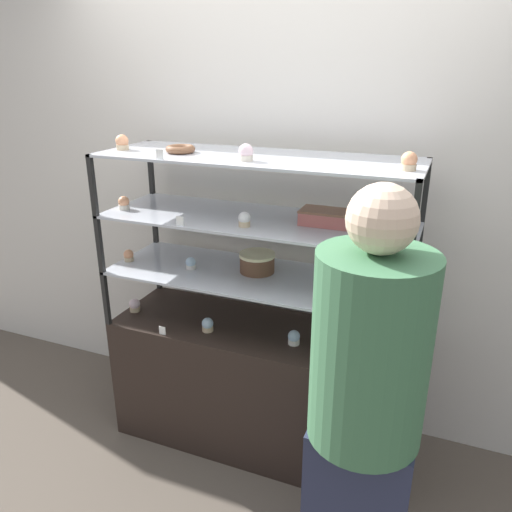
{
  "coord_description": "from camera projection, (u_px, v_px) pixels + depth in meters",
  "views": [
    {
      "loc": [
        0.86,
        -2.11,
        1.95
      ],
      "look_at": [
        0.0,
        0.0,
        1.09
      ],
      "focal_mm": 35.0,
      "sensor_mm": 36.0,
      "label": 1
    }
  ],
  "objects": [
    {
      "name": "cupcake_2",
      "position": [
        294.0,
        338.0,
        2.42
      ],
      "size": [
        0.06,
        0.06,
        0.07
      ],
      "color": "white",
      "rests_on": "display_base"
    },
    {
      "name": "sheet_cake_frosted",
      "position": [
        326.0,
        217.0,
        2.27
      ],
      "size": [
        0.24,
        0.14,
        0.07
      ],
      "color": "#C66660",
      "rests_on": "display_riser_middle"
    },
    {
      "name": "cupcake_1",
      "position": [
        208.0,
        325.0,
        2.54
      ],
      "size": [
        0.06,
        0.06,
        0.07
      ],
      "color": "#CCB28C",
      "rests_on": "display_base"
    },
    {
      "name": "cupcake_7",
      "position": [
        394.0,
        303.0,
        2.12
      ],
      "size": [
        0.05,
        0.05,
        0.06
      ],
      "color": "beige",
      "rests_on": "display_riser_lower"
    },
    {
      "name": "cupcake_4",
      "position": [
        129.0,
        256.0,
        2.65
      ],
      "size": [
        0.05,
        0.05,
        0.06
      ],
      "color": "#CCB28C",
      "rests_on": "display_riser_lower"
    },
    {
      "name": "customer_figure",
      "position": [
        365.0,
        405.0,
        1.69
      ],
      "size": [
        0.38,
        0.38,
        1.65
      ],
      "color": "#282D47",
      "rests_on": "ground_plane"
    },
    {
      "name": "donut_glazed",
      "position": [
        180.0,
        149.0,
        2.35
      ],
      "size": [
        0.14,
        0.14,
        0.03
      ],
      "color": "brown",
      "rests_on": "display_riser_upper"
    },
    {
      "name": "ground_plane",
      "position": [
        256.0,
        437.0,
        2.82
      ],
      "size": [
        20.0,
        20.0,
        0.0
      ],
      "primitive_type": "plane",
      "color": "brown"
    },
    {
      "name": "cupcake_6",
      "position": [
        322.0,
        286.0,
        2.28
      ],
      "size": [
        0.05,
        0.05,
        0.06
      ],
      "color": "#CCB28C",
      "rests_on": "display_riser_lower"
    },
    {
      "name": "cupcake_13",
      "position": [
        409.0,
        162.0,
        1.93
      ],
      "size": [
        0.06,
        0.06,
        0.07
      ],
      "color": "#CCB28C",
      "rests_on": "display_riser_upper"
    },
    {
      "name": "price_tag_0",
      "position": [
        162.0,
        331.0,
        2.51
      ],
      "size": [
        0.04,
        0.0,
        0.04
      ],
      "color": "white",
      "rests_on": "display_base"
    },
    {
      "name": "display_riser_lower",
      "position": [
        256.0,
        278.0,
        2.48
      ],
      "size": [
        1.5,
        0.52,
        0.29
      ],
      "color": "black",
      "rests_on": "display_base"
    },
    {
      "name": "cupcake_10",
      "position": [
        404.0,
        233.0,
        2.06
      ],
      "size": [
        0.06,
        0.06,
        0.07
      ],
      "color": "#CCB28C",
      "rests_on": "display_riser_middle"
    },
    {
      "name": "cupcake_5",
      "position": [
        191.0,
        263.0,
        2.54
      ],
      "size": [
        0.05,
        0.05,
        0.06
      ],
      "color": "white",
      "rests_on": "display_riser_lower"
    },
    {
      "name": "layer_cake_centerpiece",
      "position": [
        257.0,
        262.0,
        2.5
      ],
      "size": [
        0.18,
        0.18,
        0.1
      ],
      "color": "brown",
      "rests_on": "display_riser_lower"
    },
    {
      "name": "display_base",
      "position": [
        256.0,
        385.0,
        2.7
      ],
      "size": [
        1.5,
        0.52,
        0.7
      ],
      "color": "black",
      "rests_on": "ground_plane"
    },
    {
      "name": "price_tag_2",
      "position": [
        180.0,
        221.0,
        2.25
      ],
      "size": [
        0.04,
        0.0,
        0.04
      ],
      "color": "white",
      "rests_on": "display_riser_middle"
    },
    {
      "name": "price_tag_1",
      "position": [
        339.0,
        308.0,
        2.09
      ],
      "size": [
        0.04,
        0.0,
        0.04
      ],
      "color": "white",
      "rests_on": "display_riser_lower"
    },
    {
      "name": "back_wall",
      "position": [
        284.0,
        196.0,
        2.71
      ],
      "size": [
        8.0,
        0.05,
        2.6
      ],
      "color": "silver",
      "rests_on": "ground_plane"
    },
    {
      "name": "cupcake_0",
      "position": [
        135.0,
        305.0,
        2.75
      ],
      "size": [
        0.06,
        0.06,
        0.07
      ],
      "color": "#CCB28C",
      "rests_on": "display_base"
    },
    {
      "name": "price_tag_3",
      "position": [
        160.0,
        154.0,
        2.17
      ],
      "size": [
        0.04,
        0.0,
        0.04
      ],
      "color": "white",
      "rests_on": "display_riser_upper"
    },
    {
      "name": "cupcake_12",
      "position": [
        246.0,
        153.0,
        2.13
      ],
      "size": [
        0.06,
        0.06,
        0.07
      ],
      "color": "beige",
      "rests_on": "display_riser_upper"
    },
    {
      "name": "cupcake_8",
      "position": [
        124.0,
        203.0,
        2.51
      ],
      "size": [
        0.06,
        0.06,
        0.07
      ],
      "color": "beige",
      "rests_on": "display_riser_middle"
    },
    {
      "name": "display_riser_middle",
      "position": [
        256.0,
        221.0,
        2.37
      ],
      "size": [
        1.5,
        0.52,
        0.29
      ],
      "color": "black",
      "rests_on": "display_riser_lower"
    },
    {
      "name": "display_riser_upper",
      "position": [
        256.0,
        159.0,
        2.27
      ],
      "size": [
        1.5,
        0.52,
        0.29
      ],
      "color": "black",
      "rests_on": "display_riser_middle"
    },
    {
      "name": "cupcake_3",
      "position": [
        389.0,
        355.0,
        2.27
      ],
      "size": [
        0.06,
        0.06,
        0.07
      ],
      "color": "beige",
      "rests_on": "display_base"
    },
    {
      "name": "cupcake_9",
      "position": [
        245.0,
        220.0,
        2.24
      ],
      "size": [
        0.06,
        0.06,
        0.07
      ],
      "color": "#CCB28C",
      "rests_on": "display_riser_middle"
    },
    {
      "name": "cupcake_11",
      "position": [
        122.0,
        143.0,
        2.42
      ],
      "size": [
        0.06,
        0.06,
        0.07
      ],
      "color": "#CCB28C",
      "rests_on": "display_riser_upper"
    }
  ]
}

